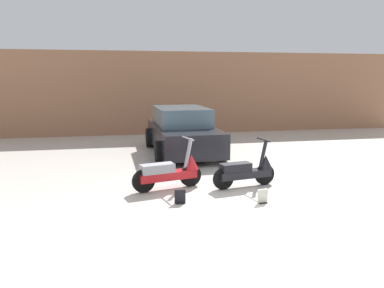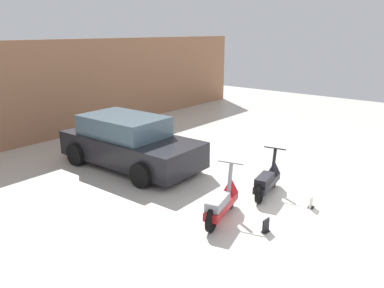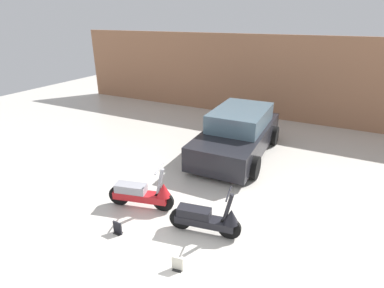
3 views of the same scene
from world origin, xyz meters
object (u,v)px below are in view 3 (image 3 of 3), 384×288
at_px(car_rear_left, 238,133).
at_px(placard_near_right_scooter, 178,264).
at_px(placard_near_left_scooter, 118,228).
at_px(scooter_front_left, 143,193).
at_px(scooter_front_right, 208,218).

height_order(car_rear_left, placard_near_right_scooter, car_rear_left).
bearing_deg(car_rear_left, placard_near_left_scooter, -11.61).
relative_size(car_rear_left, placard_near_left_scooter, 15.69).
xyz_separation_m(car_rear_left, placard_near_right_scooter, (0.66, -4.88, -0.54)).
height_order(scooter_front_left, placard_near_left_scooter, scooter_front_left).
xyz_separation_m(scooter_front_right, placard_near_right_scooter, (-0.07, -1.06, -0.24)).
xyz_separation_m(scooter_front_right, car_rear_left, (-0.73, 3.82, 0.30)).
relative_size(scooter_front_left, car_rear_left, 0.36).
distance_m(scooter_front_right, placard_near_left_scooter, 1.76).
bearing_deg(placard_near_right_scooter, placard_near_left_scooter, 170.02).
xyz_separation_m(scooter_front_left, scooter_front_right, (1.60, -0.14, -0.02)).
height_order(scooter_front_left, scooter_front_right, scooter_front_left).
bearing_deg(scooter_front_right, placard_near_right_scooter, -103.87).
distance_m(scooter_front_right, placard_near_right_scooter, 1.09).
bearing_deg(scooter_front_left, scooter_front_right, -19.17).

